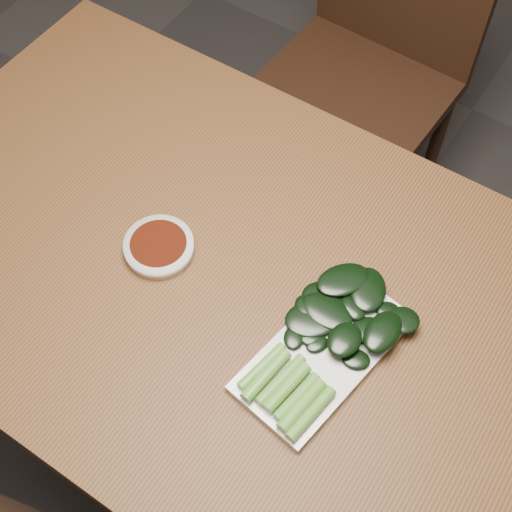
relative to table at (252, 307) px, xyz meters
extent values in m
plane|color=#2F2C2D|center=(0.00, 0.00, -0.68)|extent=(6.00, 6.00, 0.00)
cube|color=#4F2F16|center=(0.00, 0.00, 0.05)|extent=(1.40, 0.80, 0.04)
cylinder|color=#4F2F16|center=(-0.64, 0.34, -0.32)|extent=(0.05, 0.05, 0.71)
cube|color=black|center=(-0.20, 0.76, -0.25)|extent=(0.48, 0.48, 0.04)
cylinder|color=black|center=(-0.41, 0.57, -0.47)|extent=(0.04, 0.04, 0.41)
cylinder|color=black|center=(-0.01, 0.55, -0.47)|extent=(0.04, 0.04, 0.41)
cylinder|color=black|center=(-0.39, 0.96, -0.47)|extent=(0.04, 0.04, 0.41)
cylinder|color=black|center=(0.00, 0.95, -0.47)|extent=(0.04, 0.04, 0.41)
cylinder|color=silver|center=(-0.17, -0.03, 0.08)|extent=(0.12, 0.12, 0.02)
cylinder|color=#3D1005|center=(-0.17, -0.03, 0.09)|extent=(0.09, 0.09, 0.00)
cube|color=silver|center=(0.16, -0.04, 0.08)|extent=(0.19, 0.31, 0.01)
cylinder|color=#51892F|center=(0.10, -0.12, 0.09)|extent=(0.03, 0.09, 0.02)
cylinder|color=#51892F|center=(0.11, -0.13, 0.10)|extent=(0.03, 0.10, 0.02)
cylinder|color=#51892F|center=(0.13, -0.12, 0.09)|extent=(0.03, 0.10, 0.02)
cylinder|color=#51892F|center=(0.15, -0.12, 0.10)|extent=(0.03, 0.09, 0.02)
cylinder|color=#51892F|center=(0.17, -0.13, 0.09)|extent=(0.03, 0.09, 0.02)
cylinder|color=#51892F|center=(0.18, -0.14, 0.10)|extent=(0.03, 0.10, 0.02)
cylinder|color=#51892F|center=(0.20, -0.14, 0.09)|extent=(0.03, 0.10, 0.02)
ellipsoid|color=black|center=(0.21, 0.07, 0.09)|extent=(0.05, 0.04, 0.01)
ellipsoid|color=black|center=(0.11, 0.03, 0.09)|extent=(0.08, 0.08, 0.01)
ellipsoid|color=black|center=(0.10, 0.00, 0.09)|extent=(0.07, 0.06, 0.01)
ellipsoid|color=black|center=(0.12, -0.01, 0.09)|extent=(0.11, 0.11, 0.01)
ellipsoid|color=black|center=(0.17, 0.08, 0.10)|extent=(0.09, 0.10, 0.01)
ellipsoid|color=black|center=(0.16, 0.04, 0.09)|extent=(0.06, 0.05, 0.01)
ellipsoid|color=black|center=(0.20, 0.02, 0.09)|extent=(0.07, 0.07, 0.01)
ellipsoid|color=black|center=(0.13, 0.08, 0.10)|extent=(0.10, 0.11, 0.01)
ellipsoid|color=black|center=(0.22, 0.03, 0.11)|extent=(0.05, 0.08, 0.01)
ellipsoid|color=black|center=(0.24, 0.07, 0.10)|extent=(0.07, 0.07, 0.01)
ellipsoid|color=black|center=(0.18, -0.02, 0.11)|extent=(0.05, 0.06, 0.01)
ellipsoid|color=black|center=(0.13, 0.02, 0.10)|extent=(0.09, 0.06, 0.01)
ellipsoid|color=black|center=(0.21, -0.03, 0.09)|extent=(0.05, 0.05, 0.01)
ellipsoid|color=black|center=(0.15, -0.04, 0.09)|extent=(0.04, 0.04, 0.01)
ellipsoid|color=black|center=(0.13, -0.04, 0.09)|extent=(0.05, 0.04, 0.01)
ellipsoid|color=black|center=(0.11, -0.05, 0.09)|extent=(0.05, 0.05, 0.01)
camera|label=1|loc=(0.32, -0.48, 1.08)|focal=50.00mm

